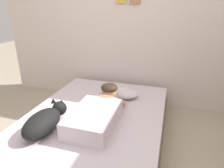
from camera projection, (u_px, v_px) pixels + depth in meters
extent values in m
plane|color=tan|center=(88.00, 168.00, 1.89)|extent=(12.25, 12.25, 0.00)
cube|color=silver|center=(128.00, 21.00, 2.87)|extent=(4.13, 0.10, 2.50)
cube|color=#726051|center=(96.00, 132.00, 2.31)|extent=(1.51, 2.02, 0.15)
cube|color=silver|center=(96.00, 120.00, 2.24)|extent=(1.47, 1.96, 0.18)
ellipsoid|color=silver|center=(118.00, 93.00, 2.60)|extent=(0.52, 0.32, 0.11)
cube|color=silver|center=(94.00, 119.00, 1.94)|extent=(0.42, 0.64, 0.18)
ellipsoid|color=tan|center=(105.00, 102.00, 2.23)|extent=(0.32, 0.20, 0.16)
sphere|color=tan|center=(109.00, 93.00, 2.36)|extent=(0.19, 0.19, 0.19)
ellipsoid|color=#332619|center=(109.00, 88.00, 2.33)|extent=(0.20, 0.20, 0.10)
cylinder|color=tan|center=(101.00, 98.00, 2.39)|extent=(0.23, 0.07, 0.14)
cylinder|color=tan|center=(117.00, 100.00, 2.34)|extent=(0.23, 0.07, 0.14)
ellipsoid|color=black|center=(42.00, 123.00, 1.85)|extent=(0.26, 0.48, 0.20)
sphere|color=black|center=(60.00, 108.00, 2.07)|extent=(0.15, 0.15, 0.15)
cone|color=black|center=(53.00, 101.00, 2.08)|extent=(0.05, 0.05, 0.05)
cone|color=black|center=(62.00, 102.00, 2.06)|extent=(0.05, 0.05, 0.05)
cylinder|color=#D84C47|center=(116.00, 94.00, 2.61)|extent=(0.09, 0.09, 0.07)
torus|color=#D84C47|center=(120.00, 94.00, 2.60)|extent=(0.05, 0.01, 0.05)
cube|color=black|center=(111.00, 120.00, 2.07)|extent=(0.07, 0.14, 0.01)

